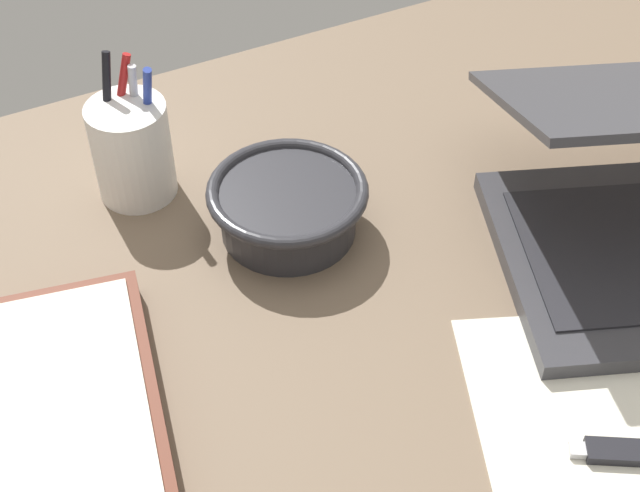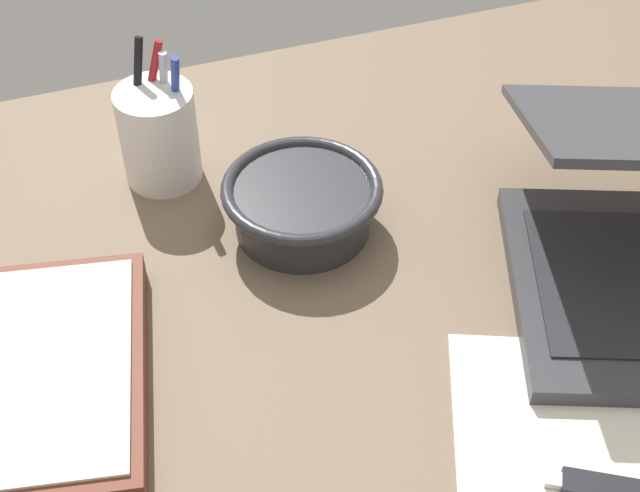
% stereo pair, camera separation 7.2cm
% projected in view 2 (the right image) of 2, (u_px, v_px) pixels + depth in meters
% --- Properties ---
extents(desk_top, '(1.40, 1.00, 0.02)m').
position_uv_depth(desk_top, '(398.00, 383.00, 0.73)').
color(desk_top, '#75604C').
rests_on(desk_top, ground).
extents(bowl, '(0.15, 0.15, 0.05)m').
position_uv_depth(bowl, '(302.00, 203.00, 0.83)').
color(bowl, '#2D2D33').
rests_on(bowl, desk_top).
extents(pen_cup, '(0.08, 0.08, 0.14)m').
position_uv_depth(pen_cup, '(159.00, 134.00, 0.87)').
color(pen_cup, white).
rests_on(pen_cup, desk_top).
extents(usb_drive, '(0.07, 0.05, 0.01)m').
position_uv_depth(usb_drive, '(600.00, 488.00, 0.64)').
color(usb_drive, black).
rests_on(usb_drive, desk_top).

